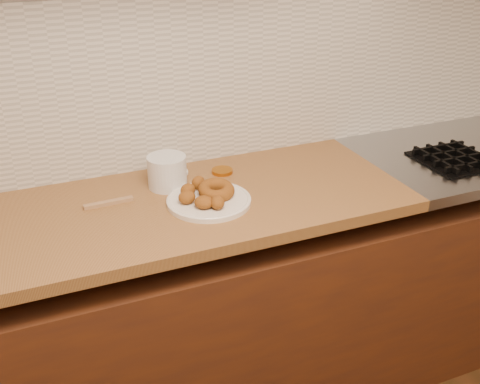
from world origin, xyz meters
The scene contains 11 objects.
wall_back centered at (0.00, 2.00, 1.35)m, with size 4.00×0.02×2.70m, color tan.
base_cabinet centered at (0.00, 1.69, 0.39)m, with size 3.60×0.60×0.77m, color #53270F.
butcher_block centered at (-0.65, 1.69, 0.88)m, with size 2.30×0.62×0.04m, color olive.
backsplash centered at (0.00, 1.99, 1.20)m, with size 3.60×0.02×0.60m, color beige.
donut_plate centered at (-0.17, 1.64, 0.91)m, with size 0.27×0.27×0.02m, color white.
ring_donut centered at (-0.14, 1.65, 0.94)m, with size 0.12×0.12×0.04m, color brown.
fried_dough_chunks centered at (-0.20, 1.64, 0.94)m, with size 0.14×0.21×0.05m.
plastic_tub centered at (-0.26, 1.81, 0.95)m, with size 0.13×0.13×0.11m, color silver.
tub_lid centered at (-0.22, 1.91, 0.90)m, with size 0.12×0.12×0.01m, color white.
brass_jar_lid centered at (-0.05, 1.84, 0.91)m, with size 0.08×0.08×0.01m, color #B36B18.
wooden_utensil centered at (-0.47, 1.75, 0.91)m, with size 0.16×0.02×0.01m, color #9F764D.
Camera 1 is at (-0.69, 0.13, 1.74)m, focal length 42.00 mm.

